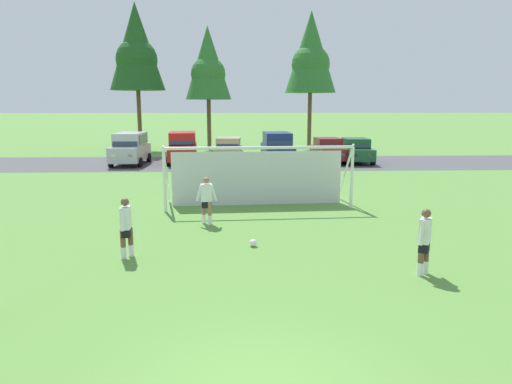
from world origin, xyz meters
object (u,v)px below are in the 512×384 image
parked_car_slot_center (277,148)px  parked_car_slot_right (356,150)px  soccer_ball (253,243)px  parked_car_slot_left (183,147)px  parked_car_slot_center_right (328,150)px  player_defender_far (207,201)px  parked_car_slot_far_left (130,148)px  player_winger_left (424,242)px  parked_car_slot_center_left (229,149)px  soccer_goal (258,174)px  player_midfield_center (126,228)px

parked_car_slot_center → parked_car_slot_right: 5.58m
soccer_ball → parked_car_slot_left: size_ratio=0.05×
parked_car_slot_center_right → parked_car_slot_center: bearing=-170.3°
player_defender_far → parked_car_slot_far_left: bearing=110.8°
parked_car_slot_far_left → parked_car_slot_center: bearing=0.4°
soccer_ball → parked_car_slot_far_left: (-7.79, 19.24, 1.00)m
parked_car_slot_center_right → parked_car_slot_right: bearing=-10.1°
player_winger_left → parked_car_slot_right: bearing=80.2°
player_defender_far → parked_car_slot_center_left: parked_car_slot_center_left is taller
player_winger_left → soccer_goal: bearing=114.6°
player_winger_left → parked_car_slot_far_left: parked_car_slot_far_left is taller
player_midfield_center → parked_car_slot_right: size_ratio=0.39×
player_midfield_center → parked_car_slot_center_left: bearing=83.8°
soccer_goal → parked_car_slot_center_right: soccer_goal is taller
parked_car_slot_center → parked_car_slot_right: size_ratio=1.10×
player_midfield_center → player_defender_far: 4.03m
player_defender_far → parked_car_slot_center: bearing=77.1°
parked_car_slot_center_left → parked_car_slot_left: bearing=-166.6°
player_midfield_center → parked_car_slot_left: 20.80m
parked_car_slot_far_left → parked_car_slot_right: parked_car_slot_far_left is taller
parked_car_slot_center → soccer_ball: bearing=-96.8°
parked_car_slot_far_left → parked_car_slot_right: 15.66m
parked_car_slot_center → parked_car_slot_left: bearing=174.6°
soccer_ball → player_midfield_center: bearing=-166.2°
player_winger_left → parked_car_slot_far_left: size_ratio=0.35×
soccer_ball → player_winger_left: 4.78m
parked_car_slot_left → parked_car_slot_center: bearing=-5.4°
soccer_goal → player_defender_far: size_ratio=4.58×
parked_car_slot_far_left → player_midfield_center: bearing=-77.8°
player_midfield_center → parked_car_slot_center_right: 22.82m
player_defender_far → parked_car_slot_center: 17.05m
soccer_goal → parked_car_slot_center: (1.92, 13.70, -0.18)m
parked_car_slot_left → parked_car_slot_far_left: bearing=-168.7°
soccer_ball → soccer_goal: 5.75m
soccer_goal → parked_car_slot_far_left: (-8.16, 13.63, -0.18)m
soccer_ball → parked_car_slot_center_right: parked_car_slot_center_right is taller
player_midfield_center → player_winger_left: bearing=-12.0°
soccer_goal → parked_car_slot_far_left: size_ratio=1.62×
parked_car_slot_center → parked_car_slot_far_left: bearing=-179.6°
parked_car_slot_left → parked_car_slot_center_left: bearing=13.4°
parked_car_slot_left → parked_car_slot_center_right: bearing=0.0°
player_defender_far → parked_car_slot_far_left: size_ratio=0.35×
player_winger_left → parked_car_slot_center_right: (1.90, 22.39, 0.05)m
soccer_goal → player_winger_left: bearing=-65.4°
parked_car_slot_far_left → parked_car_slot_center_left: (6.67, 1.46, -0.24)m
parked_car_slot_center → player_defender_far: bearing=-102.9°
player_midfield_center → parked_car_slot_center: parked_car_slot_center is taller
soccer_goal → player_defender_far: soccer_goal is taller
parked_car_slot_far_left → parked_car_slot_center: same height
player_defender_far → parked_car_slot_far_left: parked_car_slot_far_left is taller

